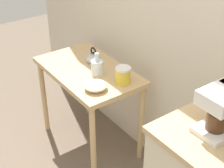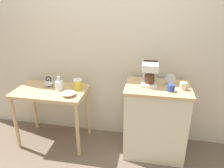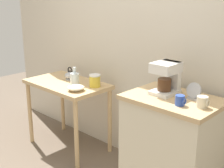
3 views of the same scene
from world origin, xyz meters
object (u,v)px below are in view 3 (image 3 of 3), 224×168
object	(u,v)px
bowl_stoneware	(76,88)
coffee_maker	(167,76)
teakettle	(70,75)
glass_carafe_vase	(74,78)
mug_blue	(180,100)
canister_enamel	(95,81)
mug_small_cream	(203,102)
table_clock	(194,92)

from	to	relation	value
bowl_stoneware	coffee_maker	xyz separation A→B (m)	(0.93, 0.18, 0.26)
teakettle	glass_carafe_vase	world-z (taller)	glass_carafe_vase
coffee_maker	mug_blue	size ratio (longest dim) A/B	3.39
canister_enamel	coffee_maker	size ratio (longest dim) A/B	0.49
glass_carafe_vase	coffee_maker	world-z (taller)	coffee_maker
teakettle	mug_small_cream	distance (m)	1.66
teakettle	mug_blue	size ratio (longest dim) A/B	1.92
table_clock	mug_blue	bearing A→B (deg)	-90.42
teakettle	coffee_maker	distance (m)	1.30
bowl_stoneware	table_clock	bearing A→B (deg)	10.12
mug_blue	coffee_maker	bearing A→B (deg)	144.77
canister_enamel	mug_small_cream	xyz separation A→B (m)	(1.26, -0.13, 0.12)
canister_enamel	glass_carafe_vase	bearing A→B (deg)	-156.68
bowl_stoneware	teakettle	size ratio (longest dim) A/B	1.17
canister_enamel	mug_blue	world-z (taller)	mug_blue
bowl_stoneware	glass_carafe_vase	world-z (taller)	glass_carafe_vase
teakettle	coffee_maker	xyz separation A→B (m)	(1.28, -0.03, 0.24)
bowl_stoneware	glass_carafe_vase	xyz separation A→B (m)	(-0.17, 0.13, 0.04)
mug_small_cream	teakettle	bearing A→B (deg)	175.84
coffee_maker	mug_small_cream	size ratio (longest dim) A/B	2.97
teakettle	glass_carafe_vase	xyz separation A→B (m)	(0.18, -0.09, 0.02)
bowl_stoneware	mug_blue	bearing A→B (deg)	0.91
mug_blue	bowl_stoneware	bearing A→B (deg)	-179.09
coffee_maker	mug_small_cream	xyz separation A→B (m)	(0.37, -0.09, -0.10)
table_clock	canister_enamel	bearing A→B (deg)	179.48
canister_enamel	bowl_stoneware	bearing A→B (deg)	-100.77
bowl_stoneware	canister_enamel	xyz separation A→B (m)	(0.04, 0.22, 0.03)
glass_carafe_vase	teakettle	bearing A→B (deg)	153.89
glass_carafe_vase	coffee_maker	size ratio (longest dim) A/B	0.71
bowl_stoneware	canister_enamel	size ratio (longest dim) A/B	1.34
glass_carafe_vase	mug_blue	world-z (taller)	mug_blue
canister_enamel	table_clock	distance (m)	1.13
glass_carafe_vase	coffee_maker	distance (m)	1.13
mug_blue	mug_small_cream	xyz separation A→B (m)	(0.14, 0.07, 0.00)
mug_blue	table_clock	xyz separation A→B (m)	(0.00, 0.19, 0.02)
table_clock	coffee_maker	bearing A→B (deg)	-173.99
mug_blue	mug_small_cream	size ratio (longest dim) A/B	0.88
coffee_maker	mug_small_cream	world-z (taller)	coffee_maker
coffee_maker	mug_blue	distance (m)	0.30
mug_small_cream	table_clock	size ratio (longest dim) A/B	0.66
glass_carafe_vase	table_clock	xyz separation A→B (m)	(1.34, 0.08, 0.14)
bowl_stoneware	coffee_maker	world-z (taller)	coffee_maker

